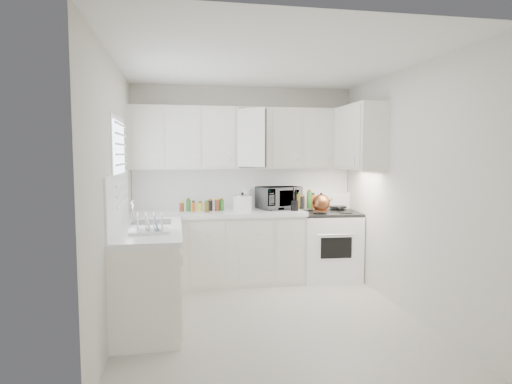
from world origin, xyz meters
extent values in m
plane|color=beige|center=(0.00, 0.00, 0.00)|extent=(3.20, 3.20, 0.00)
plane|color=white|center=(0.00, 0.00, 2.60)|extent=(3.20, 3.20, 0.00)
plane|color=beige|center=(0.00, 1.60, 1.30)|extent=(3.00, 0.00, 3.00)
plane|color=beige|center=(0.00, -1.60, 1.30)|extent=(3.00, 0.00, 3.00)
plane|color=beige|center=(-1.50, 0.00, 1.30)|extent=(0.00, 3.20, 3.20)
plane|color=beige|center=(1.50, 0.00, 1.30)|extent=(0.00, 3.20, 3.20)
cube|color=silver|center=(-0.39, 1.29, 0.93)|extent=(2.24, 0.64, 0.05)
cube|color=silver|center=(-1.19, 0.20, 0.93)|extent=(0.64, 1.62, 0.05)
cube|color=silver|center=(0.00, 1.59, 1.23)|extent=(2.98, 0.02, 0.55)
cube|color=silver|center=(-1.49, 0.20, 1.23)|extent=(0.02, 1.60, 0.55)
imported|color=gray|center=(0.45, 1.45, 1.13)|extent=(0.61, 0.46, 0.37)
cylinder|color=white|center=(0.02, 1.52, 1.08)|extent=(0.12, 0.12, 0.27)
cylinder|color=brown|center=(-0.85, 1.42, 1.02)|extent=(0.06, 0.06, 0.13)
cylinder|color=#317C29|center=(-0.78, 1.33, 1.02)|extent=(0.06, 0.06, 0.13)
cylinder|color=#CD601B|center=(-0.70, 1.42, 1.02)|extent=(0.06, 0.06, 0.13)
cylinder|color=yellow|center=(-0.62, 1.33, 1.02)|extent=(0.06, 0.06, 0.13)
cylinder|color=brown|center=(-0.55, 1.42, 1.02)|extent=(0.06, 0.06, 0.13)
cylinder|color=black|center=(-0.47, 1.33, 1.02)|extent=(0.06, 0.06, 0.13)
cylinder|color=brown|center=(-0.40, 1.42, 1.02)|extent=(0.06, 0.06, 0.13)
cylinder|color=#317C29|center=(-0.32, 1.33, 1.02)|extent=(0.06, 0.06, 0.13)
cylinder|color=#CD601B|center=(0.58, 1.46, 1.05)|extent=(0.06, 0.06, 0.19)
cylinder|color=yellow|center=(0.64, 1.40, 1.05)|extent=(0.06, 0.06, 0.19)
cylinder|color=brown|center=(0.69, 1.46, 1.05)|extent=(0.06, 0.06, 0.19)
cylinder|color=black|center=(0.74, 1.40, 1.05)|extent=(0.06, 0.06, 0.19)
cylinder|color=brown|center=(0.80, 1.46, 1.05)|extent=(0.06, 0.06, 0.19)
cylinder|color=#317C29|center=(0.85, 1.40, 1.05)|extent=(0.06, 0.06, 0.19)
cylinder|color=#CD601B|center=(0.91, 1.46, 1.05)|extent=(0.06, 0.06, 0.19)
camera|label=1|loc=(-0.91, -4.26, 1.70)|focal=30.38mm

